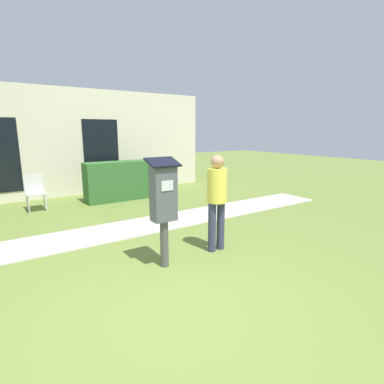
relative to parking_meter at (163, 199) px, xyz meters
name	(u,v)px	position (x,y,z in m)	size (l,w,h in m)	color
ground_plane	(176,311)	(-0.44, -1.05, -1.02)	(40.00, 40.00, 0.00)	olive
sidewalk	(97,235)	(-0.44, 1.89, -1.01)	(12.00, 1.10, 0.02)	beige
building_facade	(52,143)	(-0.44, 5.98, 0.58)	(10.00, 0.26, 3.20)	beige
parking_meter	(163,199)	(0.00, 0.00, 0.00)	(0.44, 0.31, 1.59)	#4C4C4C
person_standing	(217,196)	(1.01, 0.06, -0.09)	(0.32, 0.32, 1.58)	#333851
outdoor_chair_left	(35,189)	(-1.14, 4.58, -0.49)	(0.44, 0.44, 0.90)	silver
outdoor_chair_middle	(94,183)	(0.35, 4.74, -0.49)	(0.44, 0.44, 0.90)	silver
hedge_row	(126,180)	(1.21, 4.54, -0.47)	(2.29, 0.60, 1.10)	#33662D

